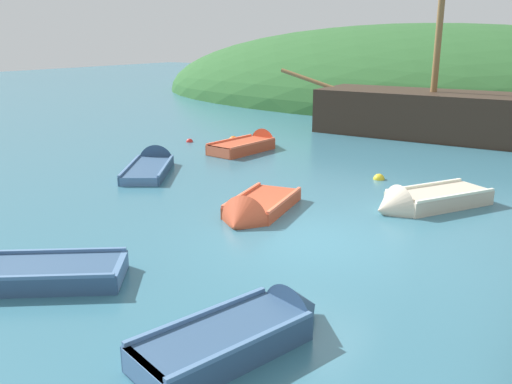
{
  "coord_description": "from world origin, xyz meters",
  "views": [
    {
      "loc": [
        5.22,
        -9.92,
        4.33
      ],
      "look_at": [
        -2.76,
        1.83,
        0.22
      ],
      "focal_mm": 37.93,
      "sensor_mm": 36.0,
      "label": 1
    }
  ],
  "objects_px": {
    "rowboat_near_dock": "(19,277)",
    "rowboat_outer_left": "(423,203)",
    "rowboat_far": "(251,146)",
    "buoy_orange": "(233,141)",
    "buoy_yellow": "(379,179)",
    "rowboat_outer_right": "(248,334)",
    "buoy_red": "(190,142)",
    "rowboat_center": "(254,212)",
    "sailing_ship": "(503,125)",
    "rowboat_portside": "(152,167)"
  },
  "relations": [
    {
      "from": "rowboat_far",
      "to": "rowboat_outer_right",
      "type": "bearing_deg",
      "value": -140.55
    },
    {
      "from": "rowboat_outer_right",
      "to": "buoy_orange",
      "type": "distance_m",
      "value": 15.85
    },
    {
      "from": "rowboat_outer_right",
      "to": "rowboat_outer_left",
      "type": "bearing_deg",
      "value": 14.56
    },
    {
      "from": "rowboat_far",
      "to": "buoy_red",
      "type": "distance_m",
      "value": 3.07
    },
    {
      "from": "rowboat_near_dock",
      "to": "rowboat_outer_right",
      "type": "bearing_deg",
      "value": 150.72
    },
    {
      "from": "sailing_ship",
      "to": "rowboat_center",
      "type": "distance_m",
      "value": 14.1
    },
    {
      "from": "sailing_ship",
      "to": "rowboat_far",
      "type": "relative_size",
      "value": 5.33
    },
    {
      "from": "sailing_ship",
      "to": "buoy_yellow",
      "type": "distance_m",
      "value": 8.84
    },
    {
      "from": "rowboat_center",
      "to": "buoy_red",
      "type": "height_order",
      "value": "rowboat_center"
    },
    {
      "from": "buoy_red",
      "to": "buoy_orange",
      "type": "relative_size",
      "value": 0.68
    },
    {
      "from": "rowboat_center",
      "to": "buoy_orange",
      "type": "height_order",
      "value": "rowboat_center"
    },
    {
      "from": "sailing_ship",
      "to": "rowboat_outer_left",
      "type": "bearing_deg",
      "value": 88.22
    },
    {
      "from": "rowboat_outer_right",
      "to": "buoy_yellow",
      "type": "relative_size",
      "value": 9.35
    },
    {
      "from": "buoy_red",
      "to": "rowboat_center",
      "type": "bearing_deg",
      "value": -39.9
    },
    {
      "from": "rowboat_far",
      "to": "buoy_yellow",
      "type": "distance_m",
      "value": 6.13
    },
    {
      "from": "buoy_red",
      "to": "rowboat_portside",
      "type": "bearing_deg",
      "value": -64.07
    },
    {
      "from": "rowboat_portside",
      "to": "buoy_red",
      "type": "relative_size",
      "value": 13.11
    },
    {
      "from": "rowboat_outer_left",
      "to": "buoy_red",
      "type": "xyz_separation_m",
      "value": [
        -11.07,
        3.52,
        -0.14
      ]
    },
    {
      "from": "rowboat_center",
      "to": "rowboat_far",
      "type": "height_order",
      "value": "rowboat_far"
    },
    {
      "from": "buoy_yellow",
      "to": "rowboat_center",
      "type": "bearing_deg",
      "value": -103.5
    },
    {
      "from": "rowboat_portside",
      "to": "buoy_orange",
      "type": "bearing_deg",
      "value": -27.1
    },
    {
      "from": "rowboat_outer_right",
      "to": "rowboat_outer_left",
      "type": "height_order",
      "value": "rowboat_outer_left"
    },
    {
      "from": "buoy_yellow",
      "to": "rowboat_near_dock",
      "type": "bearing_deg",
      "value": -103.73
    },
    {
      "from": "buoy_yellow",
      "to": "buoy_red",
      "type": "bearing_deg",
      "value": 171.31
    },
    {
      "from": "rowboat_near_dock",
      "to": "buoy_yellow",
      "type": "distance_m",
      "value": 11.01
    },
    {
      "from": "rowboat_portside",
      "to": "rowboat_outer_left",
      "type": "relative_size",
      "value": 1.07
    },
    {
      "from": "rowboat_far",
      "to": "rowboat_outer_right",
      "type": "height_order",
      "value": "rowboat_far"
    },
    {
      "from": "rowboat_outer_right",
      "to": "buoy_red",
      "type": "height_order",
      "value": "rowboat_outer_right"
    },
    {
      "from": "rowboat_near_dock",
      "to": "rowboat_outer_left",
      "type": "relative_size",
      "value": 0.94
    },
    {
      "from": "buoy_red",
      "to": "buoy_yellow",
      "type": "distance_m",
      "value": 9.12
    },
    {
      "from": "rowboat_outer_left",
      "to": "rowboat_outer_right",
      "type": "bearing_deg",
      "value": 29.4
    },
    {
      "from": "rowboat_near_dock",
      "to": "buoy_orange",
      "type": "relative_size",
      "value": 7.82
    },
    {
      "from": "rowboat_center",
      "to": "rowboat_outer_right",
      "type": "relative_size",
      "value": 0.96
    },
    {
      "from": "sailing_ship",
      "to": "rowboat_outer_right",
      "type": "xyz_separation_m",
      "value": [
        0.06,
        -18.59,
        -0.59
      ]
    },
    {
      "from": "sailing_ship",
      "to": "rowboat_center",
      "type": "height_order",
      "value": "sailing_ship"
    },
    {
      "from": "rowboat_far",
      "to": "buoy_orange",
      "type": "bearing_deg",
      "value": 61.24
    },
    {
      "from": "buoy_yellow",
      "to": "buoy_orange",
      "type": "distance_m",
      "value": 8.04
    },
    {
      "from": "sailing_ship",
      "to": "buoy_orange",
      "type": "bearing_deg",
      "value": 29.67
    },
    {
      "from": "sailing_ship",
      "to": "rowboat_near_dock",
      "type": "bearing_deg",
      "value": 74.3
    },
    {
      "from": "rowboat_far",
      "to": "rowboat_outer_left",
      "type": "bearing_deg",
      "value": -109.64
    },
    {
      "from": "sailing_ship",
      "to": "rowboat_far",
      "type": "height_order",
      "value": "sailing_ship"
    },
    {
      "from": "rowboat_near_dock",
      "to": "rowboat_portside",
      "type": "bearing_deg",
      "value": -98.88
    },
    {
      "from": "rowboat_portside",
      "to": "buoy_red",
      "type": "bearing_deg",
      "value": -8.47
    },
    {
      "from": "rowboat_far",
      "to": "buoy_red",
      "type": "bearing_deg",
      "value": 97.16
    },
    {
      "from": "rowboat_outer_left",
      "to": "sailing_ship",
      "type": "bearing_deg",
      "value": -149.47
    },
    {
      "from": "rowboat_near_dock",
      "to": "rowboat_far",
      "type": "relative_size",
      "value": 0.96
    },
    {
      "from": "rowboat_far",
      "to": "buoy_yellow",
      "type": "height_order",
      "value": "rowboat_far"
    },
    {
      "from": "rowboat_far",
      "to": "buoy_orange",
      "type": "xyz_separation_m",
      "value": [
        -1.66,
        1.1,
        -0.14
      ]
    },
    {
      "from": "rowboat_center",
      "to": "buoy_orange",
      "type": "bearing_deg",
      "value": -151.71
    },
    {
      "from": "rowboat_far",
      "to": "rowboat_outer_right",
      "type": "relative_size",
      "value": 1.03
    }
  ]
}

